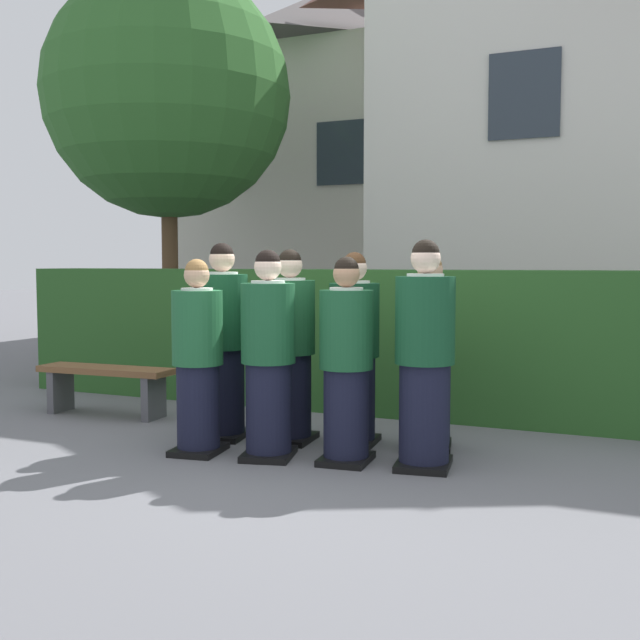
% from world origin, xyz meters
% --- Properties ---
extents(ground_plane, '(60.00, 60.00, 0.00)m').
position_xyz_m(ground_plane, '(0.00, 0.00, 0.00)').
color(ground_plane, slate).
extents(student_front_row_0, '(0.41, 0.48, 1.53)m').
position_xyz_m(student_front_row_0, '(-0.85, -0.17, 0.73)').
color(student_front_row_0, black).
rests_on(student_front_row_0, ground).
extents(student_front_row_1, '(0.47, 0.54, 1.60)m').
position_xyz_m(student_front_row_1, '(-0.28, -0.07, 0.76)').
color(student_front_row_1, black).
rests_on(student_front_row_1, ground).
extents(student_front_row_2, '(0.40, 0.48, 1.55)m').
position_xyz_m(student_front_row_2, '(0.32, 0.04, 0.73)').
color(student_front_row_2, black).
rests_on(student_front_row_2, ground).
extents(student_front_row_3, '(0.46, 0.53, 1.67)m').
position_xyz_m(student_front_row_3, '(0.90, 0.14, 0.80)').
color(student_front_row_3, black).
rests_on(student_front_row_3, ground).
extents(student_rear_row_0, '(0.47, 0.54, 1.67)m').
position_xyz_m(student_rear_row_0, '(-0.96, 0.38, 0.80)').
color(student_rear_row_0, black).
rests_on(student_rear_row_0, ground).
extents(student_rear_row_1, '(0.42, 0.50, 1.61)m').
position_xyz_m(student_rear_row_1, '(-0.37, 0.49, 0.77)').
color(student_rear_row_1, black).
rests_on(student_rear_row_1, ground).
extents(student_rear_row_2, '(0.41, 0.52, 1.59)m').
position_xyz_m(student_rear_row_2, '(0.16, 0.62, 0.76)').
color(student_rear_row_2, black).
rests_on(student_rear_row_2, ground).
extents(student_rear_row_3, '(0.45, 0.52, 1.57)m').
position_xyz_m(student_rear_row_3, '(0.76, 0.73, 0.75)').
color(student_rear_row_3, black).
rests_on(student_rear_row_3, ground).
extents(hedge, '(8.62, 0.70, 1.43)m').
position_xyz_m(hedge, '(0.00, 2.05, 0.72)').
color(hedge, '#285623').
rests_on(hedge, ground).
extents(school_building_annex, '(5.41, 4.55, 7.03)m').
position_xyz_m(school_building_annex, '(-3.89, 9.47, 3.59)').
color(school_building_annex, beige).
rests_on(school_building_annex, ground).
extents(oak_tree_left, '(3.64, 3.64, 5.80)m').
position_xyz_m(oak_tree_left, '(-4.31, 4.42, 3.97)').
color(oak_tree_left, brown).
rests_on(oak_tree_left, ground).
extents(wooden_bench, '(1.42, 0.43, 0.48)m').
position_xyz_m(wooden_bench, '(-2.51, 0.74, 0.35)').
color(wooden_bench, brown).
rests_on(wooden_bench, ground).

